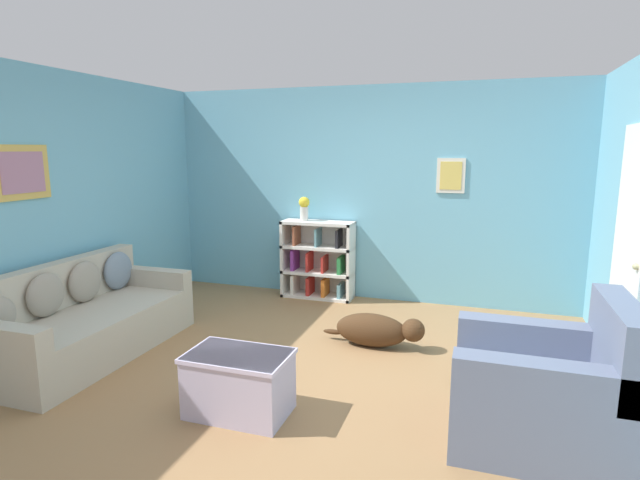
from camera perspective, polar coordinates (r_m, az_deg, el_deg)
ground_plane at (r=4.41m, az=-1.67°, el=-14.45°), size 14.00×14.00×0.00m
wall_back at (r=6.19m, az=5.38°, el=5.21°), size 5.60×0.13×2.60m
wall_left at (r=5.46m, az=-27.88°, el=3.38°), size 0.13×5.00×2.60m
couch at (r=5.09m, az=-25.26°, el=-8.33°), size 0.89×1.96×0.82m
bookshelf at (r=6.28m, az=-0.24°, el=-2.41°), size 0.90×0.32×0.97m
recliner_chair at (r=3.59m, az=24.58°, el=-15.51°), size 1.03×0.89×0.96m
coffee_table at (r=3.69m, az=-9.25°, el=-15.69°), size 0.72×0.46×0.45m
dog at (r=4.82m, az=6.49°, el=-10.18°), size 0.99×0.29×0.32m
vase at (r=6.20m, az=-1.82°, el=3.77°), size 0.14×0.14×0.30m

